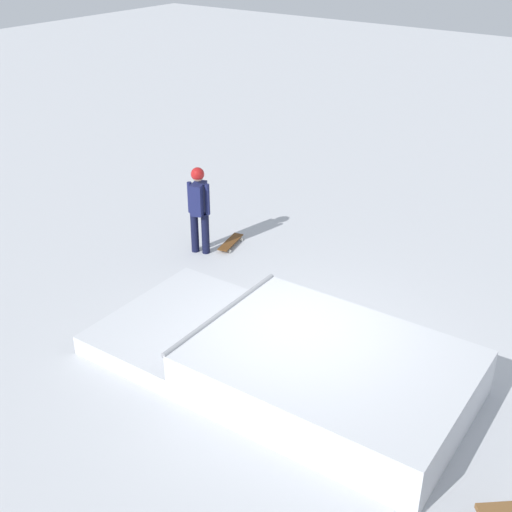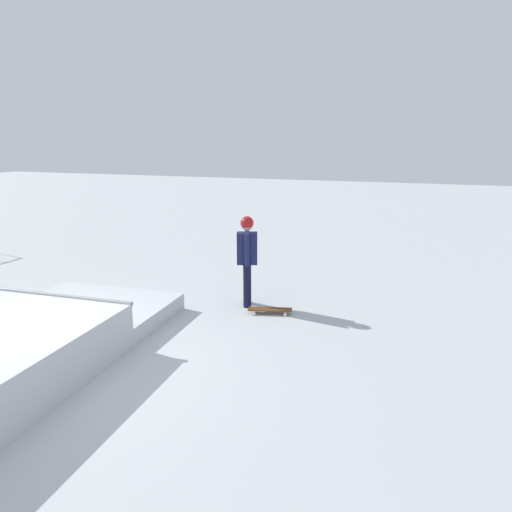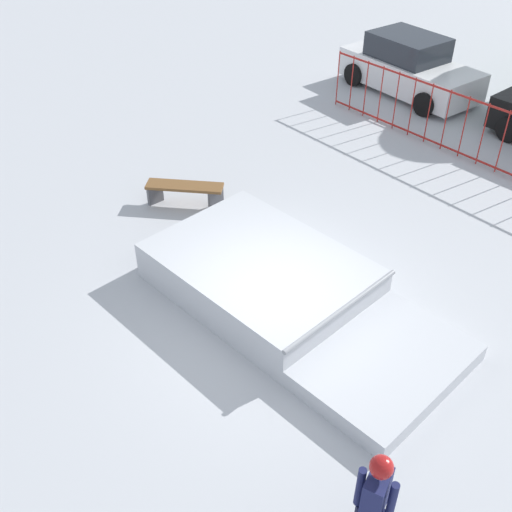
% 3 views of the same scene
% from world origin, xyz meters
% --- Properties ---
extents(ground_plane, '(60.00, 60.00, 0.00)m').
position_xyz_m(ground_plane, '(0.00, 0.00, 0.00)').
color(ground_plane, '#B7BABF').
extents(skater, '(0.42, 0.43, 1.73)m').
position_xyz_m(skater, '(3.40, -1.86, 1.01)').
color(skater, black).
rests_on(skater, ground).
extents(skateboard, '(0.40, 0.82, 0.09)m').
position_xyz_m(skateboard, '(3.10, -2.41, 0.08)').
color(skateboard, '#593314').
rests_on(skateboard, ground).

